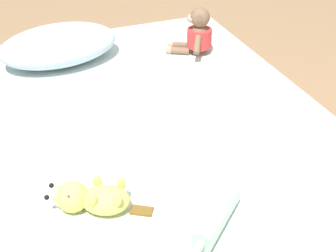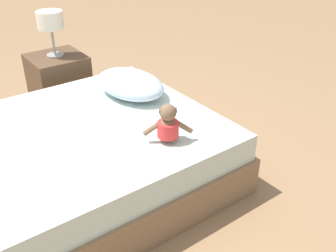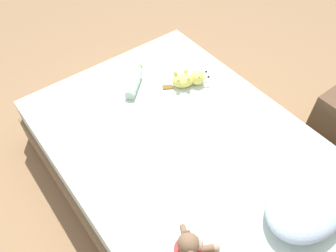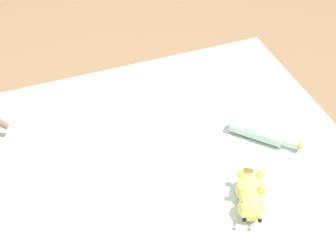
# 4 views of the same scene
# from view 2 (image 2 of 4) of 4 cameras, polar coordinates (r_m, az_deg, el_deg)

# --- Properties ---
(ground_plane) EXTENTS (16.00, 16.00, 0.00)m
(ground_plane) POSITION_cam_2_polar(r_m,az_deg,el_deg) (2.58, -15.53, -9.71)
(ground_plane) COLOR #93704C
(bed) EXTENTS (1.44, 2.03, 0.42)m
(bed) POSITION_cam_2_polar(r_m,az_deg,el_deg) (2.45, -16.18, -5.94)
(bed) COLOR #846647
(bed) RESTS_ON ground_plane
(pillow) EXTENTS (0.62, 0.45, 0.17)m
(pillow) POSITION_cam_2_polar(r_m,az_deg,el_deg) (2.74, -5.63, 6.23)
(pillow) COLOR silver
(pillow) RESTS_ON bed
(plush_monkey) EXTENTS (0.25, 0.26, 0.24)m
(plush_monkey) POSITION_cam_2_polar(r_m,az_deg,el_deg) (2.17, -0.03, 0.06)
(plush_monkey) COLOR brown
(plush_monkey) RESTS_ON bed
(nightstand) EXTENTS (0.43, 0.43, 0.51)m
(nightstand) POSITION_cam_2_polar(r_m,az_deg,el_deg) (3.47, -15.71, 5.95)
(nightstand) COLOR brown
(nightstand) RESTS_ON ground_plane
(bedside_lamp) EXTENTS (0.21, 0.21, 0.37)m
(bedside_lamp) POSITION_cam_2_polar(r_m,az_deg,el_deg) (3.30, -17.01, 14.52)
(bedside_lamp) COLOR gray
(bedside_lamp) RESTS_ON nightstand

